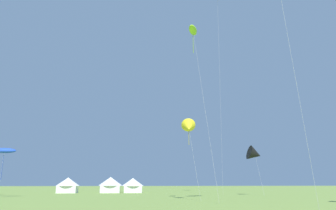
% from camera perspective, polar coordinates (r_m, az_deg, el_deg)
% --- Properties ---
extents(kite_lime_parafoil, '(2.65, 3.41, 19.25)m').
position_cam_1_polar(kite_lime_parafoil, '(36.85, 4.56, 13.34)').
color(kite_lime_parafoil, '#99DB2D').
rests_on(kite_lime_parafoil, ground).
extents(kite_blue_parafoil, '(3.15, 2.35, 6.68)m').
position_cam_1_polar(kite_blue_parafoil, '(49.07, -27.62, -7.37)').
color(kite_blue_parafoil, blue).
rests_on(kite_blue_parafoil, ground).
extents(kite_black_delta, '(2.68, 3.08, 7.85)m').
position_cam_1_polar(kite_black_delta, '(53.26, 15.50, -8.59)').
color(kite_black_delta, black).
rests_on(kite_black_delta, ground).
extents(kite_yellow_delta, '(1.97, 2.34, 9.32)m').
position_cam_1_polar(kite_yellow_delta, '(36.81, 3.78, -4.06)').
color(kite_yellow_delta, yellow).
rests_on(kite_yellow_delta, ground).
extents(festival_tent_left, '(4.49, 4.49, 2.92)m').
position_cam_1_polar(festival_tent_left, '(65.66, -17.75, -13.58)').
color(festival_tent_left, white).
rests_on(festival_tent_left, ground).
extents(festival_tent_right, '(4.67, 4.67, 3.04)m').
position_cam_1_polar(festival_tent_right, '(64.79, -10.42, -13.95)').
color(festival_tent_right, white).
rests_on(festival_tent_right, ground).
extents(festival_tent_center, '(4.36, 4.36, 2.83)m').
position_cam_1_polar(festival_tent_center, '(64.74, -6.41, -14.19)').
color(festival_tent_center, white).
rests_on(festival_tent_center, ground).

